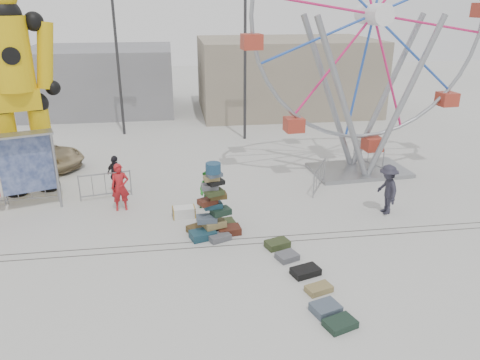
{
  "coord_description": "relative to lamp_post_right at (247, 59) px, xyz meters",
  "views": [
    {
      "loc": [
        -0.97,
        -12.84,
        7.56
      ],
      "look_at": [
        1.2,
        2.36,
        1.6
      ],
      "focal_mm": 35.0,
      "sensor_mm": 36.0,
      "label": 1
    }
  ],
  "objects": [
    {
      "name": "row_case_0",
      "position": [
        -0.96,
        -12.72,
        -4.37
      ],
      "size": [
        0.88,
        0.71,
        0.23
      ],
      "primitive_type": "cube",
      "rotation": [
        0.0,
        0.0,
        0.32
      ],
      "color": "#313C1E",
      "rests_on": "ground"
    },
    {
      "name": "lamp_post_left",
      "position": [
        -7.0,
        2.0,
        0.0
      ],
      "size": [
        1.41,
        0.25,
        8.0
      ],
      "color": "#2D2D30",
      "rests_on": "ground"
    },
    {
      "name": "pedestrian_grey",
      "position": [
        3.63,
        -10.71,
        -3.53
      ],
      "size": [
        0.74,
        1.25,
        1.91
      ],
      "primitive_type": "imported",
      "rotation": [
        0.0,
        0.0,
        -1.55
      ],
      "color": "#24232F",
      "rests_on": "ground"
    },
    {
      "name": "track_line_near",
      "position": [
        -3.09,
        -12.4,
        -4.48
      ],
      "size": [
        40.0,
        0.04,
        0.01
      ],
      "primitive_type": "cube",
      "color": "#47443F",
      "rests_on": "ground"
    },
    {
      "name": "suitcase_tower",
      "position": [
        -2.92,
        -11.46,
        -3.76
      ],
      "size": [
        1.9,
        1.66,
        2.58
      ],
      "rotation": [
        0.0,
        0.0,
        0.24
      ],
      "color": "#193C4B",
      "rests_on": "ground"
    },
    {
      "name": "lamp_post_right",
      "position": [
        0.0,
        0.0,
        0.0
      ],
      "size": [
        1.41,
        0.25,
        8.0
      ],
      "color": "#2D2D30",
      "rests_on": "ground"
    },
    {
      "name": "barricade_wheel_front",
      "position": [
        1.85,
        -8.1,
        -3.93
      ],
      "size": [
        1.08,
        1.78,
        1.1
      ],
      "primitive_type": null,
      "rotation": [
        0.0,
        0.0,
        1.05
      ],
      "color": "gray",
      "rests_on": "ground"
    },
    {
      "name": "barricade_dummy_b",
      "position": [
        -9.81,
        -7.83,
        -3.93
      ],
      "size": [
        2.0,
        0.35,
        1.1
      ],
      "primitive_type": null,
      "rotation": [
        0.0,
        0.0,
        0.13
      ],
      "color": "gray",
      "rests_on": "ground"
    },
    {
      "name": "barricade_dummy_c",
      "position": [
        -6.96,
        -7.78,
        -3.93
      ],
      "size": [
        1.98,
        0.48,
        1.1
      ],
      "primitive_type": null,
      "rotation": [
        0.0,
        0.0,
        0.19
      ],
      "color": "gray",
      "rests_on": "ground"
    },
    {
      "name": "row_case_3",
      "position": [
        -0.36,
        -15.32,
        -4.39
      ],
      "size": [
        0.82,
        0.63,
        0.18
      ],
      "primitive_type": "cube",
      "rotation": [
        0.0,
        0.0,
        0.32
      ],
      "color": "olive",
      "rests_on": "ground"
    },
    {
      "name": "row_case_4",
      "position": [
        -0.46,
        -16.23,
        -4.37
      ],
      "size": [
        0.85,
        0.76,
        0.23
      ],
      "primitive_type": "cube",
      "rotation": [
        0.0,
        0.0,
        0.31
      ],
      "color": "#465465",
      "rests_on": "ground"
    },
    {
      "name": "row_case_5",
      "position": [
        -0.28,
        -16.83,
        -4.39
      ],
      "size": [
        0.9,
        0.75,
        0.18
      ],
      "primitive_type": "cube",
      "rotation": [
        0.0,
        0.0,
        0.34
      ],
      "color": "#192D22",
      "rests_on": "ground"
    },
    {
      "name": "parked_suv",
      "position": [
        -10.7,
        -3.44,
        -3.83
      ],
      "size": [
        5.12,
        4.12,
        1.3
      ],
      "primitive_type": "imported",
      "rotation": [
        0.0,
        0.0,
        1.07
      ],
      "color": "tan",
      "rests_on": "ground"
    },
    {
      "name": "row_case_2",
      "position": [
        -0.49,
        -14.43,
        -4.38
      ],
      "size": [
        0.94,
        0.73,
        0.21
      ],
      "primitive_type": "cube",
      "rotation": [
        0.0,
        0.0,
        0.3
      ],
      "color": "black",
      "rests_on": "ground"
    },
    {
      "name": "pedestrian_black",
      "position": [
        -6.56,
        -7.46,
        -3.64
      ],
      "size": [
        0.99,
        0.98,
        1.68
      ],
      "primitive_type": "imported",
      "rotation": [
        0.0,
        0.0,
        2.36
      ],
      "color": "black",
      "rests_on": "ground"
    },
    {
      "name": "crash_test_dummy",
      "position": [
        -10.08,
        -6.64,
        0.01
      ],
      "size": [
        3.37,
        1.62,
        8.52
      ],
      "rotation": [
        0.0,
        0.0,
        0.32
      ],
      "color": "black",
      "rests_on": "ground"
    },
    {
      "name": "track_line_far",
      "position": [
        -3.09,
        -12.0,
        -4.48
      ],
      "size": [
        40.0,
        0.04,
        0.01
      ],
      "primitive_type": "cube",
      "color": "#47443F",
      "rests_on": "ground"
    },
    {
      "name": "steamer_trunk",
      "position": [
        -3.9,
        -10.0,
        -4.29
      ],
      "size": [
        0.86,
        0.54,
        0.38
      ],
      "primitive_type": "cube",
      "rotation": [
        0.0,
        0.0,
        0.08
      ],
      "color": "silver",
      "rests_on": "ground"
    },
    {
      "name": "building_right",
      "position": [
        3.91,
        7.0,
        -1.98
      ],
      "size": [
        12.0,
        8.0,
        5.0
      ],
      "primitive_type": "cube",
      "color": "gray",
      "rests_on": "ground"
    },
    {
      "name": "ferris_wheel",
      "position": [
        4.33,
        -6.31,
        1.59
      ],
      "size": [
        10.61,
        2.91,
        12.33
      ],
      "rotation": [
        0.0,
        0.0,
        0.07
      ],
      "color": "gray",
      "rests_on": "ground"
    },
    {
      "name": "row_case_1",
      "position": [
        -0.82,
        -13.51,
        -4.38
      ],
      "size": [
        0.78,
        0.72,
        0.2
      ],
      "primitive_type": "cube",
      "rotation": [
        0.0,
        0.0,
        0.37
      ],
      "color": "#585960",
      "rests_on": "ground"
    },
    {
      "name": "pedestrian_red",
      "position": [
        -6.24,
        -9.02,
        -3.56
      ],
      "size": [
        0.72,
        0.52,
        1.85
      ],
      "primitive_type": "imported",
      "rotation": [
        0.0,
        0.0,
        0.12
      ],
      "color": "#A8181D",
      "rests_on": "ground"
    },
    {
      "name": "pedestrian_green",
      "position": [
        -2.96,
        -9.5,
        -3.71
      ],
      "size": [
        0.96,
        0.92,
        1.55
      ],
      "primitive_type": "imported",
      "rotation": [
        0.0,
        0.0,
        -0.66
      ],
      "color": "#1A6A1D",
      "rests_on": "ground"
    },
    {
      "name": "barricade_wheel_back",
      "position": [
        5.1,
        -5.49,
        -3.93
      ],
      "size": [
        0.78,
        1.91,
        1.1
      ],
      "primitive_type": null,
      "rotation": [
        0.0,
        0.0,
        -1.22
      ],
      "color": "gray",
      "rests_on": "ground"
    },
    {
      "name": "building_left",
      "position": [
        -9.09,
        9.0,
        -2.28
      ],
      "size": [
        10.0,
        8.0,
        4.4
      ],
      "primitive_type": "cube",
      "color": "gray",
      "rests_on": "ground"
    },
    {
      "name": "ground",
      "position": [
        -3.09,
        -13.0,
        -4.48
      ],
      "size": [
        90.0,
        90.0,
        0.0
      ],
      "primitive_type": "plane",
      "color": "#9E9E99",
      "rests_on": "ground"
    }
  ]
}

